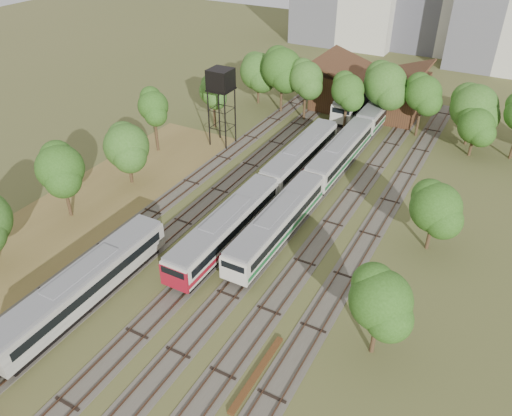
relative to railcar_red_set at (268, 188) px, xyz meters
The scene contains 13 objects.
ground 25.62m from the railcar_red_set, 85.51° to the right, with size 240.00×240.00×0.00m, color #475123.
dry_grass_patch 23.76m from the railcar_red_set, 132.48° to the right, with size 14.00×60.00×0.04m, color brown.
tracks 2.30m from the railcar_red_set, 19.44° to the right, with size 24.60×80.00×0.19m.
railcar_red_set is the anchor object (origin of this frame).
railcar_green_set 12.54m from the railcar_red_set, 71.40° to the left, with size 2.77×52.08×3.43m.
railcar_rear 30.47m from the railcar_red_set, 90.00° to the left, with size 3.15×16.08×3.89m.
old_grey_coach 22.29m from the railcar_red_set, 105.61° to the right, with size 2.82×18.00×3.48m.
water_tower 17.63m from the railcar_red_set, 139.64° to the left, with size 2.98×2.98×10.33m.
rail_pile_far 23.53m from the railcar_red_set, 64.23° to the right, with size 0.47×7.58×0.25m, color #5A3519.
maintenance_shed 32.54m from the railcar_red_set, 88.24° to the left, with size 16.45×11.55×7.58m.
tree_band_left 21.82m from the railcar_red_set, 143.16° to the right, with size 7.16×52.72×8.20m.
tree_band_far 26.18m from the railcar_red_set, 77.72° to the left, with size 48.45×9.45×9.81m.
tree_band_right 17.82m from the railcar_red_set, ahead, with size 5.62×42.54×7.52m.
Camera 1 is at (19.55, -16.55, 29.88)m, focal length 35.00 mm.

